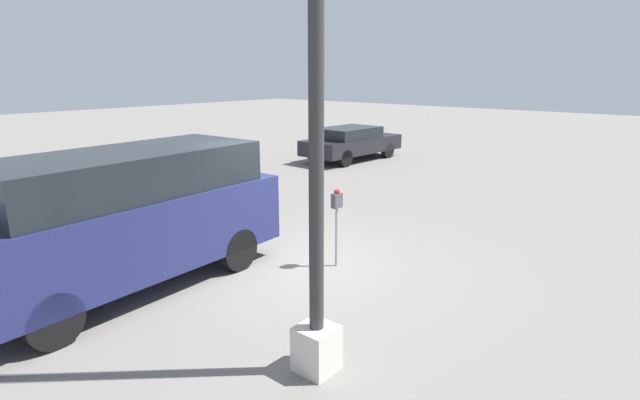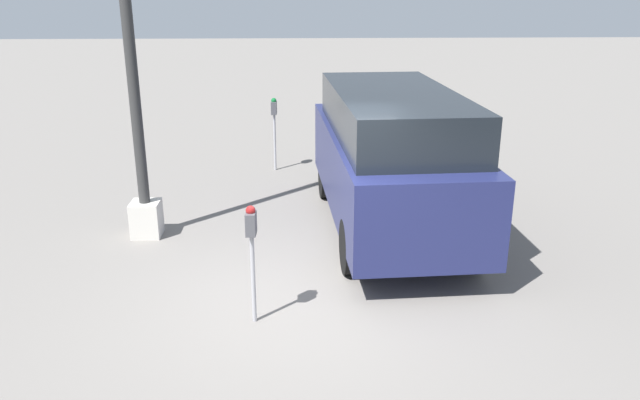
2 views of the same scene
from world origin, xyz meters
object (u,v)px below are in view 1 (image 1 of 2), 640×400
at_px(parking_meter_near, 337,210).
at_px(lamp_post, 316,223).
at_px(car_distant, 351,142).
at_px(parked_van, 126,216).

distance_m(parking_meter_near, lamp_post, 3.34).
bearing_deg(car_distant, parking_meter_near, -142.14).
bearing_deg(parking_meter_near, car_distant, -141.86).
bearing_deg(lamp_post, parked_van, -87.44).
distance_m(parking_meter_near, parked_van, 3.48).
height_order(parking_meter_near, car_distant, parking_meter_near).
height_order(parking_meter_near, lamp_post, lamp_post).
relative_size(lamp_post, parked_van, 1.04).
bearing_deg(parked_van, parking_meter_near, 142.34).
distance_m(parking_meter_near, car_distant, 11.12).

